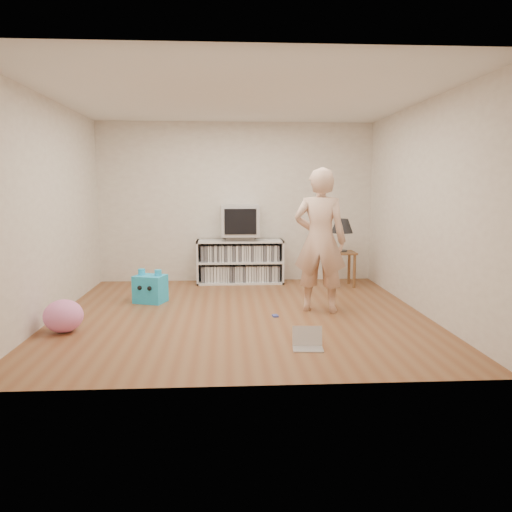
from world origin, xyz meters
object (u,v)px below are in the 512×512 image
Objects in this scene: person at (320,241)px; laptop at (308,342)px; side_table at (341,260)px; dvd_deck at (240,238)px; media_unit at (240,261)px; crt_tv at (240,221)px; plush_blue at (150,288)px; plush_pink at (63,316)px; table_lamp at (342,227)px.

laptop is (-0.38, -1.44, -0.84)m from person.
dvd_deck is at bearing 166.85° from side_table.
media_unit is 2.33× the size of crt_tv.
plush_blue reaches higher than laptop.
side_table is 4.26m from plush_pink.
crt_tv is at bearing 166.97° from table_lamp.
laptop is at bearing -28.92° from plush_blue.
crt_tv reaches higher than dvd_deck.
crt_tv is 1.27× the size of plush_blue.
person is at bearing -63.97° from crt_tv.
dvd_deck is (-0.00, -0.02, 0.39)m from media_unit.
media_unit reaches higher than side_table.
laptop is 2.65m from plush_pink.
crt_tv is 1.73m from side_table.
person reaches higher than laptop.
laptop is at bearing -108.82° from side_table.
table_lamp reaches higher than plush_blue.
crt_tv is (0.00, -0.00, 0.29)m from dvd_deck.
dvd_deck is at bearing 53.32° from plush_pink.
plush_blue is at bearing -161.62° from table_lamp.
table_lamp is 1.66× the size of laptop.
crt_tv reaches higher than laptop.
dvd_deck is at bearing -47.13° from person.
person is (0.94, -1.93, -0.12)m from crt_tv.
laptop is 0.74× the size of plush_pink.
table_lamp is 3.29m from laptop.
media_unit is 1.73m from table_lamp.
plush_blue is (-1.26, -1.33, -0.16)m from media_unit.
dvd_deck is 0.95× the size of plush_blue.
dvd_deck is 3.38m from plush_pink.
media_unit is 2.96× the size of plush_blue.
dvd_deck is 0.82× the size of side_table.
dvd_deck is 3.48m from laptop.
dvd_deck is at bearing -90.00° from media_unit.
person is at bearing 80.02° from laptop.
crt_tv reaches higher than plush_blue.
person is 4.28× the size of plush_pink.
person reaches higher than plush_blue.
media_unit reaches higher than plush_blue.
laptop is at bearing -80.52° from dvd_deck.
crt_tv is 1.43× the size of plush_pink.
dvd_deck is 0.25× the size of person.
table_lamp is at bearing 37.81° from plush_blue.
table_lamp is (1.58, -0.39, 0.59)m from media_unit.
table_lamp is at bearing -13.15° from dvd_deck.
side_table is (1.58, -0.39, 0.07)m from media_unit.
dvd_deck reaches higher than media_unit.
laptop is at bearing -108.82° from table_lamp.
plush_blue is at bearing -133.88° from crt_tv.
dvd_deck reaches higher than laptop.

